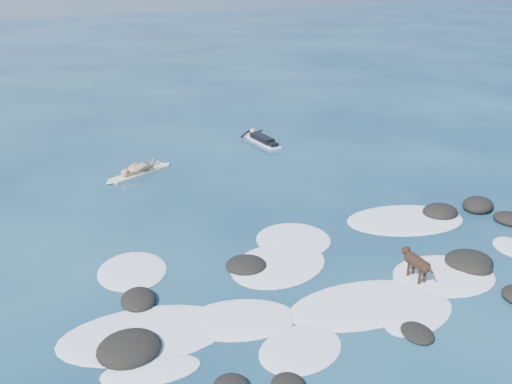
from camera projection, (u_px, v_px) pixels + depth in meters
ground at (347, 267)px, 15.62m from camera, size 160.00×160.00×0.00m
reef_rocks at (399, 268)px, 15.34m from camera, size 14.10×6.87×0.53m
breaking_foam at (313, 280)px, 14.96m from camera, size 13.68×7.29×0.12m
standing_surfer_rig at (138, 157)px, 22.09m from camera, size 2.98×1.47×1.77m
paddling_surfer_rig at (262, 139)px, 26.13m from camera, size 1.21×2.71×0.47m
dog at (416, 262)px, 14.79m from camera, size 0.34×1.27×0.81m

